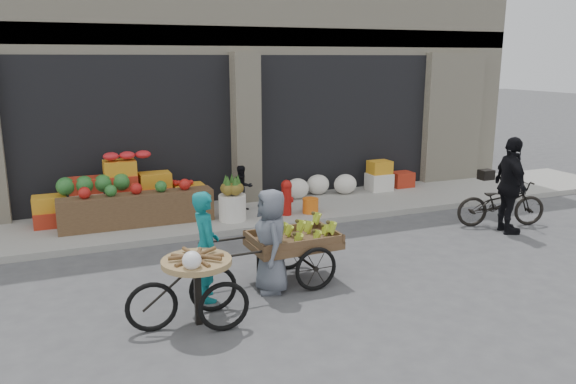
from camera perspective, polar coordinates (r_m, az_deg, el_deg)
name	(u,v)px	position (r m, az deg, el deg)	size (l,w,h in m)	color
ground	(359,289)	(8.04, 7.23, -9.79)	(80.00, 80.00, 0.00)	#424244
sidewalk	(261,213)	(11.56, -2.79, -2.10)	(18.00, 2.20, 0.12)	gray
building	(207,49)	(14.90, -8.20, 14.16)	(14.00, 6.45, 7.00)	beige
fruit_display	(133,191)	(11.13, -15.45, 0.06)	(3.10, 1.12, 1.24)	#AB2A17
pineapple_bin	(232,207)	(10.79, -5.67, -1.58)	(0.52, 0.52, 0.50)	silver
fire_hydrant	(286,196)	(11.07, -0.15, -0.42)	(0.22, 0.22, 0.71)	#A5140F
orange_bucket	(310,206)	(11.27, 2.30, -1.39)	(0.32, 0.32, 0.30)	orange
right_bay_goods	(358,180)	(13.07, 7.15, 1.21)	(3.35, 0.60, 0.70)	silver
seated_person	(242,188)	(11.41, -4.65, 0.39)	(0.45, 0.35, 0.93)	black
banana_cart	(290,239)	(8.03, 0.25, -4.77)	(2.16, 0.97, 0.89)	brown
vendor_woman	(206,246)	(7.50, -8.35, -5.47)	(0.54, 0.36, 1.49)	#0E6B71
tricycle_cart	(197,281)	(6.89, -9.27, -8.87)	(1.43, 0.87, 0.95)	#9E7F51
vendor_grey	(271,241)	(7.69, -1.70, -4.98)	(0.71, 0.46, 1.45)	slate
bicycle	(501,203)	(11.51, 20.83, -1.04)	(0.60, 1.72, 0.90)	black
cyclist	(510,186)	(11.00, 21.66, 0.61)	(1.05, 0.44, 1.79)	black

